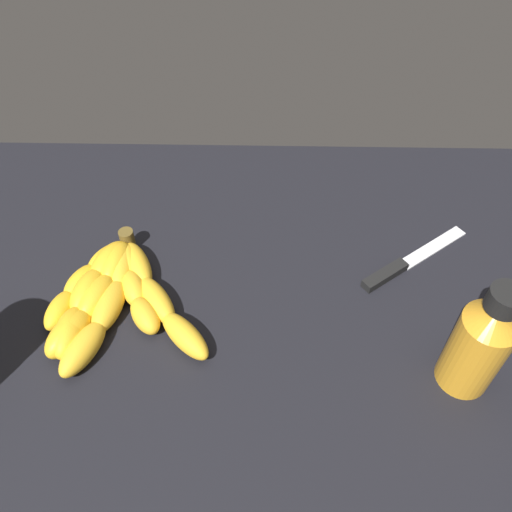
# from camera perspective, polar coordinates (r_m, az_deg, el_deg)

# --- Properties ---
(ground_plane) EXTENTS (0.91, 0.65, 0.05)m
(ground_plane) POSITION_cam_1_polar(r_m,az_deg,el_deg) (0.70, -0.07, -6.17)
(ground_plane) COLOR black
(banana_bunch) EXTENTS (0.22, 0.22, 0.04)m
(banana_bunch) POSITION_cam_1_polar(r_m,az_deg,el_deg) (0.69, -15.39, -4.08)
(banana_bunch) COLOR gold
(banana_bunch) RESTS_ON ground_plane
(honey_bottle) EXTENTS (0.06, 0.06, 0.16)m
(honey_bottle) POSITION_cam_1_polar(r_m,az_deg,el_deg) (0.61, 23.00, -8.58)
(honey_bottle) COLOR orange
(honey_bottle) RESTS_ON ground_plane
(butter_knife) EXTENTS (0.16, 0.12, 0.01)m
(butter_knife) POSITION_cam_1_polar(r_m,az_deg,el_deg) (0.74, 15.90, -0.65)
(butter_knife) COLOR silver
(butter_knife) RESTS_ON ground_plane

